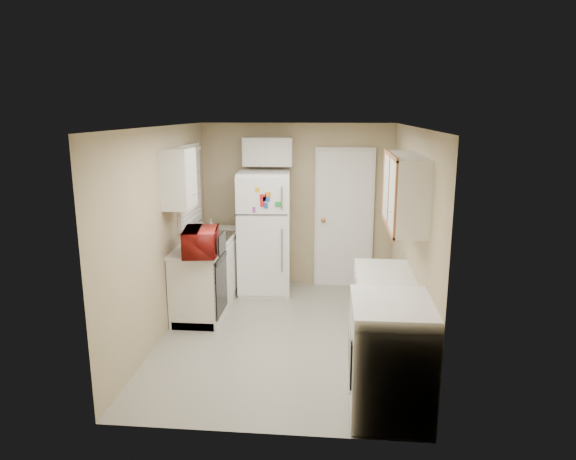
{
  "coord_description": "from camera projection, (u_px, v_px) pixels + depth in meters",
  "views": [
    {
      "loc": [
        0.56,
        -5.56,
        2.57
      ],
      "look_at": [
        0.0,
        0.5,
        1.15
      ],
      "focal_mm": 32.0,
      "sensor_mm": 36.0,
      "label": 1
    }
  ],
  "objects": [
    {
      "name": "interior_door",
      "position": [
        344.0,
        219.0,
        7.53
      ],
      "size": [
        0.86,
        0.06,
        2.08
      ],
      "primitive_type": "cube",
      "color": "white",
      "rests_on": "floor"
    },
    {
      "name": "right_counter",
      "position": [
        387.0,
        331.0,
        5.05
      ],
      "size": [
        0.6,
        2.0,
        0.9
      ],
      "primitive_type": "cube",
      "color": "silver",
      "rests_on": "floor"
    },
    {
      "name": "wall_back",
      "position": [
        297.0,
        205.0,
        7.59
      ],
      "size": [
        2.8,
        2.8,
        0.0
      ],
      "primitive_type": "plane",
      "color": "tan",
      "rests_on": "floor"
    },
    {
      "name": "soap_bottle",
      "position": [
        211.0,
        226.0,
        7.15
      ],
      "size": [
        0.1,
        0.1,
        0.19
      ],
      "primitive_type": "imported",
      "rotation": [
        0.0,
        0.0,
        0.18
      ],
      "color": "silver",
      "rests_on": "left_counter"
    },
    {
      "name": "wall_front",
      "position": [
        259.0,
        295.0,
        3.91
      ],
      "size": [
        2.8,
        2.8,
        0.0
      ],
      "primitive_type": "plane",
      "color": "tan",
      "rests_on": "floor"
    },
    {
      "name": "wall_left",
      "position": [
        163.0,
        233.0,
        5.88
      ],
      "size": [
        3.8,
        3.8,
        0.0
      ],
      "primitive_type": "plane",
      "color": "tan",
      "rests_on": "floor"
    },
    {
      "name": "cabinet_over_fridge",
      "position": [
        268.0,
        152.0,
        7.3
      ],
      "size": [
        0.7,
        0.3,
        0.4
      ],
      "primitive_type": "cube",
      "color": "silver",
      "rests_on": "wall_back"
    },
    {
      "name": "floor",
      "position": [
        284.0,
        335.0,
        6.02
      ],
      "size": [
        3.8,
        3.8,
        0.0
      ],
      "primitive_type": "plane",
      "color": "#B1AEA0",
      "rests_on": "ground"
    },
    {
      "name": "wall_right",
      "position": [
        411.0,
        239.0,
        5.63
      ],
      "size": [
        3.8,
        3.8,
        0.0
      ],
      "primitive_type": "plane",
      "color": "tan",
      "rests_on": "floor"
    },
    {
      "name": "stove",
      "position": [
        390.0,
        357.0,
        4.4
      ],
      "size": [
        0.69,
        0.84,
        1.02
      ],
      "primitive_type": "cube",
      "rotation": [
        0.0,
        0.0,
        0.01
      ],
      "color": "white",
      "rests_on": "floor"
    },
    {
      "name": "sink",
      "position": [
        211.0,
        240.0,
        6.95
      ],
      "size": [
        0.54,
        0.74,
        0.16
      ],
      "primitive_type": "cube",
      "color": "gray",
      "rests_on": "left_counter"
    },
    {
      "name": "refrigerator",
      "position": [
        265.0,
        232.0,
        7.32
      ],
      "size": [
        0.77,
        0.75,
        1.74
      ],
      "primitive_type": "cube",
      "rotation": [
        0.0,
        0.0,
        0.07
      ],
      "color": "white",
      "rests_on": "floor"
    },
    {
      "name": "left_counter",
      "position": [
        209.0,
        272.0,
        6.89
      ],
      "size": [
        0.6,
        1.8,
        0.9
      ],
      "primitive_type": "cube",
      "color": "silver",
      "rests_on": "floor"
    },
    {
      "name": "upper_cabinet_right",
      "position": [
        406.0,
        191.0,
        5.02
      ],
      "size": [
        0.3,
        1.2,
        0.7
      ],
      "primitive_type": "cube",
      "color": "silver",
      "rests_on": "wall_right"
    },
    {
      "name": "ceiling",
      "position": [
        284.0,
        127.0,
        5.48
      ],
      "size": [
        3.8,
        3.8,
        0.0
      ],
      "primitive_type": "plane",
      "color": "white",
      "rests_on": "floor"
    },
    {
      "name": "window_blinds",
      "position": [
        190.0,
        186.0,
        6.8
      ],
      "size": [
        0.1,
        0.98,
        1.08
      ],
      "primitive_type": "cube",
      "color": "silver",
      "rests_on": "wall_left"
    },
    {
      "name": "upper_cabinet_left",
      "position": [
        179.0,
        179.0,
        5.94
      ],
      "size": [
        0.3,
        0.45,
        0.7
      ],
      "primitive_type": "cube",
      "color": "silver",
      "rests_on": "wall_left"
    },
    {
      "name": "dishwasher",
      "position": [
        221.0,
        285.0,
        6.28
      ],
      "size": [
        0.03,
        0.58,
        0.72
      ],
      "primitive_type": "cube",
      "color": "black",
      "rests_on": "floor"
    },
    {
      "name": "microwave",
      "position": [
        201.0,
        243.0,
        6.04
      ],
      "size": [
        0.61,
        0.4,
        0.38
      ],
      "primitive_type": "imported",
      "rotation": [
        0.0,
        0.0,
        1.72
      ],
      "color": "maroon",
      "rests_on": "left_counter"
    }
  ]
}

